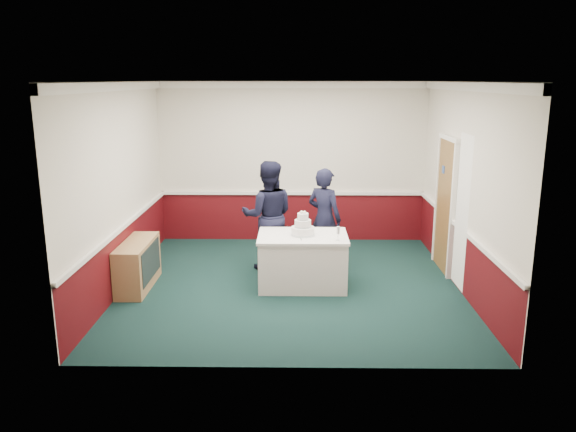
{
  "coord_description": "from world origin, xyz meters",
  "views": [
    {
      "loc": [
        0.07,
        -8.0,
        3.03
      ],
      "look_at": [
        -0.04,
        -0.1,
        1.1
      ],
      "focal_mm": 35.0,
      "sensor_mm": 36.0,
      "label": 1
    }
  ],
  "objects_px": {
    "cake_table": "(303,260)",
    "person_woman": "(324,218)",
    "champagne_flute": "(338,231)",
    "cake_knife": "(301,239)",
    "sideboard": "(138,265)",
    "person_man": "(268,216)",
    "wedding_cake": "(303,228)"
  },
  "relations": [
    {
      "from": "person_man",
      "to": "person_woman",
      "type": "height_order",
      "value": "person_man"
    },
    {
      "from": "sideboard",
      "to": "cake_knife",
      "type": "xyz_separation_m",
      "value": [
        2.42,
        -0.1,
        0.44
      ]
    },
    {
      "from": "sideboard",
      "to": "person_woman",
      "type": "distance_m",
      "value": 3.01
    },
    {
      "from": "wedding_cake",
      "to": "cake_knife",
      "type": "relative_size",
      "value": 1.65
    },
    {
      "from": "cake_table",
      "to": "cake_knife",
      "type": "relative_size",
      "value": 6.0
    },
    {
      "from": "champagne_flute",
      "to": "person_woman",
      "type": "height_order",
      "value": "person_woman"
    },
    {
      "from": "cake_knife",
      "to": "person_woman",
      "type": "xyz_separation_m",
      "value": [
        0.39,
        1.06,
        0.04
      ]
    },
    {
      "from": "sideboard",
      "to": "person_man",
      "type": "xyz_separation_m",
      "value": [
        1.9,
        0.9,
        0.54
      ]
    },
    {
      "from": "cake_table",
      "to": "person_woman",
      "type": "distance_m",
      "value": 1.03
    },
    {
      "from": "wedding_cake",
      "to": "person_man",
      "type": "relative_size",
      "value": 0.2
    },
    {
      "from": "sideboard",
      "to": "cake_knife",
      "type": "height_order",
      "value": "cake_knife"
    },
    {
      "from": "cake_table",
      "to": "champagne_flute",
      "type": "distance_m",
      "value": 0.78
    },
    {
      "from": "wedding_cake",
      "to": "person_woman",
      "type": "height_order",
      "value": "person_woman"
    },
    {
      "from": "cake_table",
      "to": "wedding_cake",
      "type": "xyz_separation_m",
      "value": [
        0.0,
        0.0,
        0.5
      ]
    },
    {
      "from": "cake_knife",
      "to": "person_man",
      "type": "height_order",
      "value": "person_man"
    },
    {
      "from": "cake_knife",
      "to": "cake_table",
      "type": "bearing_deg",
      "value": 76.71
    },
    {
      "from": "sideboard",
      "to": "cake_table",
      "type": "height_order",
      "value": "cake_table"
    },
    {
      "from": "cake_table",
      "to": "champagne_flute",
      "type": "relative_size",
      "value": 6.44
    },
    {
      "from": "champagne_flute",
      "to": "person_woman",
      "type": "distance_m",
      "value": 1.16
    },
    {
      "from": "sideboard",
      "to": "person_man",
      "type": "distance_m",
      "value": 2.17
    },
    {
      "from": "person_man",
      "to": "sideboard",
      "type": "bearing_deg",
      "value": 22.46
    },
    {
      "from": "wedding_cake",
      "to": "sideboard",
      "type": "bearing_deg",
      "value": -177.55
    },
    {
      "from": "wedding_cake",
      "to": "person_woman",
      "type": "distance_m",
      "value": 0.94
    },
    {
      "from": "wedding_cake",
      "to": "cake_knife",
      "type": "bearing_deg",
      "value": -98.53
    },
    {
      "from": "champagne_flute",
      "to": "cake_knife",
      "type": "bearing_deg",
      "value": 171.42
    },
    {
      "from": "wedding_cake",
      "to": "champagne_flute",
      "type": "distance_m",
      "value": 0.57
    },
    {
      "from": "cake_table",
      "to": "person_woman",
      "type": "height_order",
      "value": "person_woman"
    },
    {
      "from": "cake_knife",
      "to": "champagne_flute",
      "type": "bearing_deg",
      "value": -13.34
    },
    {
      "from": "wedding_cake",
      "to": "person_man",
      "type": "distance_m",
      "value": 0.97
    },
    {
      "from": "cake_table",
      "to": "wedding_cake",
      "type": "bearing_deg",
      "value": 90.0
    },
    {
      "from": "person_man",
      "to": "person_woman",
      "type": "distance_m",
      "value": 0.92
    },
    {
      "from": "cake_knife",
      "to": "wedding_cake",
      "type": "bearing_deg",
      "value": 76.71
    }
  ]
}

